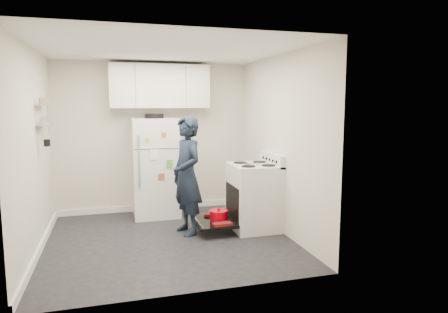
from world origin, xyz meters
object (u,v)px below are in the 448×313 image
object	(u,v)px
electric_range	(253,197)
refrigerator	(155,167)
person	(187,176)
open_oven_door	(216,219)

from	to	relation	value
electric_range	refrigerator	xyz separation A→B (m)	(-1.29, 1.10, 0.33)
electric_range	person	xyz separation A→B (m)	(-0.96, 0.05, 0.36)
electric_range	open_oven_door	xyz separation A→B (m)	(-0.56, 0.01, -0.29)
electric_range	open_oven_door	distance (m)	0.63
refrigerator	person	bearing A→B (deg)	-73.03
person	open_oven_door	bearing A→B (deg)	69.37
electric_range	open_oven_door	size ratio (longest dim) A/B	1.57
open_oven_door	refrigerator	distance (m)	1.45
electric_range	refrigerator	bearing A→B (deg)	139.45
open_oven_door	refrigerator	xyz separation A→B (m)	(-0.73, 1.09, 0.62)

